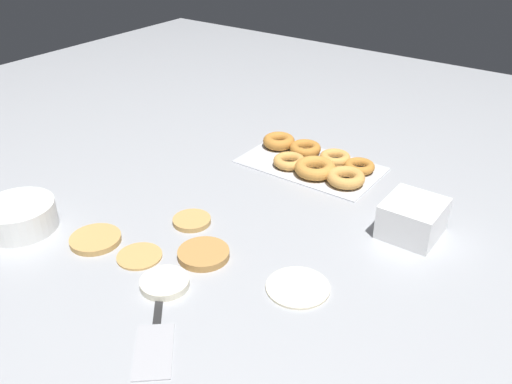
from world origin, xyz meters
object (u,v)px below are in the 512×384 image
pancake_3 (204,254)px  batter_bowl (19,216)px  pancake_2 (139,255)px  pancake_5 (165,283)px  pancake_0 (298,286)px  donut_tray (314,161)px  container_stack (412,218)px  spatula (155,337)px  pancake_4 (95,239)px  pancake_1 (192,221)px

pancake_3 → batter_bowl: batter_bowl is taller
pancake_3 → batter_bowl: size_ratio=0.68×
pancake_3 → pancake_2: bearing=36.1°
batter_bowl → pancake_5: bearing=-174.2°
pancake_2 → pancake_3: size_ratio=0.87×
pancake_0 → batter_bowl: batter_bowl is taller
donut_tray → container_stack: container_stack is taller
pancake_2 → spatula: 0.23m
spatula → pancake_2: bearing=-168.0°
pancake_5 → pancake_4: bearing=-5.0°
container_stack → spatula: size_ratio=0.55×
pancake_2 → donut_tray: (-0.08, -0.54, 0.01)m
pancake_2 → donut_tray: 0.55m
pancake_1 → batter_bowl: (0.28, 0.23, 0.02)m
pancake_0 → pancake_2: (0.31, 0.10, -0.00)m
pancake_3 → pancake_5: same height
pancake_4 → donut_tray: donut_tray is taller
donut_tray → spatula: donut_tray is taller
pancake_2 → spatula: bearing=142.6°
pancake_0 → pancake_5: bearing=34.1°
pancake_0 → donut_tray: size_ratio=0.33×
pancake_3 → container_stack: (-0.30, -0.32, 0.03)m
pancake_0 → pancake_3: (0.20, 0.03, 0.00)m
batter_bowl → spatula: (-0.47, 0.07, -0.03)m
donut_tray → spatula: (-0.10, 0.68, -0.01)m
pancake_4 → container_stack: (-0.52, -0.41, 0.03)m
pancake_4 → spatula: 0.32m
container_stack → donut_tray: bearing=-25.0°
pancake_1 → spatula: (-0.18, 0.29, -0.00)m
pancake_0 → pancake_1: pancake_1 is taller
pancake_4 → spatula: (-0.30, 0.12, -0.00)m
pancake_5 → donut_tray: donut_tray is taller
pancake_1 → pancake_2: bearing=89.5°
pancake_1 → batter_bowl: batter_bowl is taller
container_stack → spatula: container_stack is taller
pancake_1 → container_stack: size_ratio=0.68×
pancake_4 → donut_tray: bearing=-109.1°
container_stack → pancake_5: bearing=54.8°
donut_tray → pancake_5: bearing=92.1°
pancake_1 → spatula: size_ratio=0.37×
pancake_3 → donut_tray: donut_tray is taller
pancake_5 → batter_bowl: (0.39, 0.04, 0.02)m
spatula → pancake_4: bearing=-153.4°
pancake_2 → batter_bowl: batter_bowl is taller
pancake_3 → spatula: (-0.08, 0.22, -0.00)m
pancake_4 → batter_bowl: bearing=18.8°
pancake_0 → pancake_3: 0.20m
pancake_2 → pancake_3: bearing=-143.9°
pancake_1 → container_stack: (-0.40, -0.24, 0.03)m
batter_bowl → container_stack: container_stack is taller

